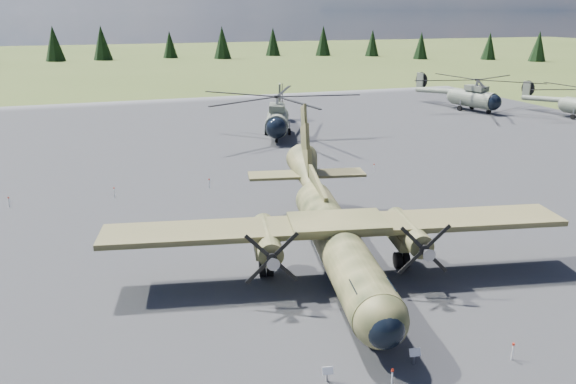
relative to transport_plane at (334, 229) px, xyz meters
name	(u,v)px	position (x,y,z in m)	size (l,w,h in m)	color
ground	(258,262)	(-4.06, 2.30, -2.52)	(500.00, 500.00, 0.00)	#4B5726
apron	(224,210)	(-4.06, 12.30, -2.52)	(120.00, 120.00, 0.04)	slate
transport_plane	(334,229)	(0.00, 0.00, 0.00)	(26.60, 23.92, 8.77)	#32391F
helicopter_near	(277,107)	(7.84, 36.35, 1.16)	(25.94, 26.00, 5.19)	slate
helicopter_mid	(474,88)	(42.04, 44.78, 1.01)	(23.61, 24.85, 4.98)	slate
info_placard_left	(328,372)	(-4.47, -10.06, -2.04)	(0.48, 0.26, 0.72)	gray
info_placard_right	(415,354)	(-0.37, -10.11, -1.99)	(0.53, 0.27, 0.80)	gray
barrier_fence	(251,256)	(-4.52, 2.22, -2.01)	(33.12, 29.62, 0.85)	white
treeline	(203,152)	(-5.45, 12.74, 2.12)	(338.90, 331.91, 10.71)	black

